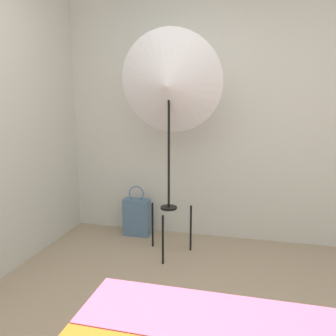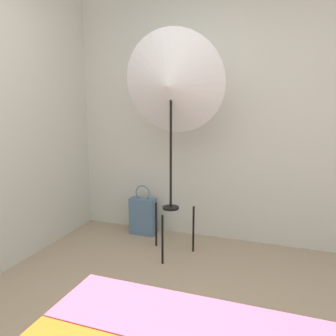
# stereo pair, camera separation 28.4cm
# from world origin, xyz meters

# --- Properties ---
(wall_back) EXTENTS (8.00, 0.05, 2.60)m
(wall_back) POSITION_xyz_m (0.00, 2.08, 1.30)
(wall_back) COLOR beige
(wall_back) RESTS_ON ground_plane
(wall_side_left) EXTENTS (0.05, 8.00, 2.60)m
(wall_side_left) POSITION_xyz_m (-1.61, 1.00, 1.30)
(wall_side_left) COLOR beige
(wall_side_left) RESTS_ON ground_plane
(photo_umbrella) EXTENTS (0.94, 0.44, 2.08)m
(photo_umbrella) POSITION_xyz_m (-0.34, 1.51, 1.59)
(photo_umbrella) COLOR black
(photo_umbrella) RESTS_ON ground_plane
(tote_bag) EXTENTS (0.29, 0.13, 0.56)m
(tote_bag) POSITION_xyz_m (-0.79, 1.88, 0.21)
(tote_bag) COLOR slate
(tote_bag) RESTS_ON ground_plane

